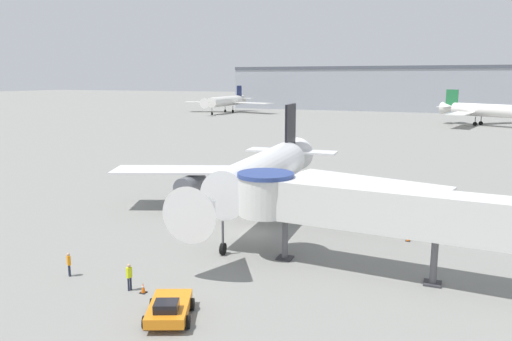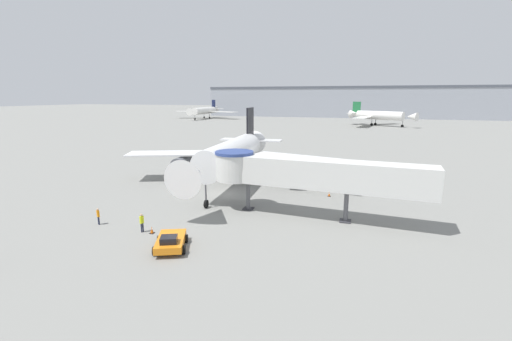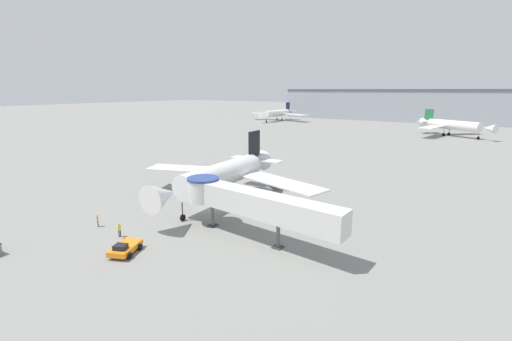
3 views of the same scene
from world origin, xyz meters
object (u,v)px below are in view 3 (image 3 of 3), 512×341
at_px(traffic_cone_starboard_wing, 294,218).
at_px(ground_crew_wing_walker, 119,229).
at_px(main_airplane, 224,175).
at_px(jet_bridge, 247,201).
at_px(traffic_cone_near_nose, 125,236).
at_px(background_jet_green_tail, 452,125).
at_px(ground_crew_marshaller, 98,220).
at_px(pushback_tug_orange, 125,248).
at_px(background_jet_navy_tail, 278,113).

distance_m(traffic_cone_starboard_wing, ground_crew_wing_walker, 22.23).
height_order(main_airplane, ground_crew_wing_walker, main_airplane).
bearing_deg(ground_crew_wing_walker, traffic_cone_starboard_wing, 150.98).
bearing_deg(traffic_cone_starboard_wing, jet_bridge, -104.98).
height_order(traffic_cone_near_nose, background_jet_green_tail, background_jet_green_tail).
bearing_deg(ground_crew_marshaller, traffic_cone_near_nose, -153.07).
distance_m(traffic_cone_near_nose, background_jet_green_tail, 128.26).
distance_m(traffic_cone_near_nose, ground_crew_marshaller, 6.11).
bearing_deg(background_jet_green_tail, pushback_tug_orange, -159.63).
bearing_deg(ground_crew_wing_walker, background_jet_green_tail, -177.45).
distance_m(jet_bridge, ground_crew_marshaller, 20.05).
relative_size(traffic_cone_starboard_wing, ground_crew_wing_walker, 0.35).
bearing_deg(main_airplane, jet_bridge, -43.36).
xyz_separation_m(traffic_cone_starboard_wing, background_jet_navy_tail, (-77.97, 130.10, 4.10)).
relative_size(main_airplane, ground_crew_marshaller, 20.46).
bearing_deg(ground_crew_wing_walker, ground_crew_marshaller, -80.42).
bearing_deg(traffic_cone_near_nose, main_airplane, 86.54).
distance_m(main_airplane, traffic_cone_near_nose, 18.09).
bearing_deg(ground_crew_wing_walker, jet_bridge, 136.58).
bearing_deg(jet_bridge, traffic_cone_near_nose, -140.54).
height_order(main_airplane, background_jet_navy_tail, main_airplane).
height_order(main_airplane, traffic_cone_starboard_wing, main_airplane).
height_order(pushback_tug_orange, ground_crew_marshaller, ground_crew_marshaller).
distance_m(main_airplane, ground_crew_marshaller, 18.95).
xyz_separation_m(traffic_cone_starboard_wing, ground_crew_marshaller, (-20.15, -15.96, 0.65)).
height_order(traffic_cone_near_nose, ground_crew_marshaller, ground_crew_marshaller).
xyz_separation_m(main_airplane, background_jet_navy_tail, (-64.95, 128.83, 0.07)).
xyz_separation_m(ground_crew_marshaller, background_jet_green_tail, (29.88, 125.59, 3.35)).
distance_m(traffic_cone_starboard_wing, traffic_cone_near_nose, 21.57).
xyz_separation_m(main_airplane, background_jet_green_tail, (22.75, 108.36, -0.04)).
bearing_deg(jet_bridge, ground_crew_marshaller, -151.65).
bearing_deg(traffic_cone_starboard_wing, traffic_cone_near_nose, -130.75).
relative_size(traffic_cone_starboard_wing, traffic_cone_near_nose, 0.94).
xyz_separation_m(main_airplane, traffic_cone_near_nose, (-1.06, -17.60, -4.01)).
bearing_deg(background_jet_navy_tail, jet_bridge, -61.33).
height_order(jet_bridge, pushback_tug_orange, jet_bridge).
bearing_deg(traffic_cone_near_nose, pushback_tug_orange, -35.46).
distance_m(pushback_tug_orange, background_jet_green_tail, 130.00).
bearing_deg(ground_crew_marshaller, background_jet_navy_tail, -37.88).
bearing_deg(background_jet_navy_tail, background_jet_green_tail, -13.25).
bearing_deg(jet_bridge, background_jet_green_tail, 88.64).
height_order(jet_bridge, traffic_cone_near_nose, jet_bridge).
bearing_deg(traffic_cone_starboard_wing, background_jet_green_tail, 84.93).
distance_m(traffic_cone_starboard_wing, ground_crew_marshaller, 25.71).
bearing_deg(ground_crew_marshaller, main_airplane, -81.97).
xyz_separation_m(traffic_cone_starboard_wing, ground_crew_wing_walker, (-15.07, -16.32, 0.71)).
relative_size(traffic_cone_near_nose, ground_crew_wing_walker, 0.37).
relative_size(main_airplane, ground_crew_wing_walker, 19.17).
xyz_separation_m(background_jet_green_tail, background_jet_navy_tail, (-87.70, 20.47, 0.11)).
distance_m(traffic_cone_starboard_wing, background_jet_green_tail, 110.13).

